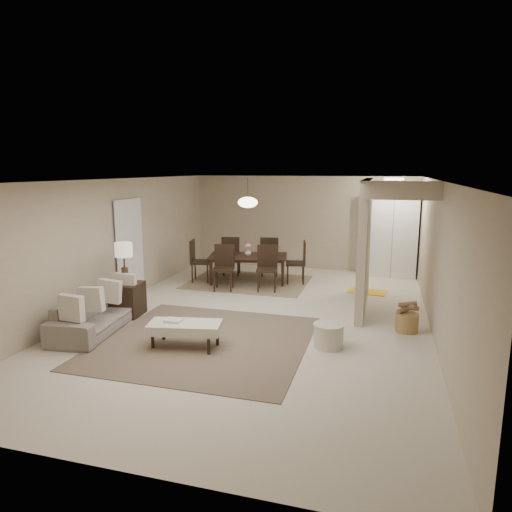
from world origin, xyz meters
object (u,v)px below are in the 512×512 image
(pantry_cabinet, at_px, (392,235))
(dining_table, at_px, (248,269))
(wicker_basket, at_px, (407,322))
(sofa, at_px, (97,313))
(ottoman_bench, at_px, (185,328))
(side_table, at_px, (126,299))
(round_pouf, at_px, (329,336))

(pantry_cabinet, bearing_deg, dining_table, -153.31)
(pantry_cabinet, relative_size, wicker_basket, 5.68)
(sofa, bearing_deg, pantry_cabinet, -47.74)
(wicker_basket, bearing_deg, ottoman_bench, -153.40)
(dining_table, bearing_deg, ottoman_bench, -98.52)
(sofa, relative_size, ottoman_bench, 1.70)
(side_table, bearing_deg, wicker_basket, 5.92)
(sofa, relative_size, round_pouf, 4.23)
(pantry_cabinet, relative_size, round_pouf, 4.47)
(round_pouf, bearing_deg, wicker_basket, 41.26)
(side_table, relative_size, dining_table, 0.33)
(ottoman_bench, distance_m, dining_table, 4.15)
(ottoman_bench, bearing_deg, wicker_basket, 15.69)
(pantry_cabinet, bearing_deg, round_pouf, -100.24)
(side_table, bearing_deg, pantry_cabinet, 44.50)
(side_table, height_order, round_pouf, side_table)
(wicker_basket, bearing_deg, pantry_cabinet, 93.39)
(ottoman_bench, relative_size, wicker_basket, 3.16)
(side_table, xyz_separation_m, wicker_basket, (5.00, 0.52, -0.15))
(pantry_cabinet, xyz_separation_m, sofa, (-4.80, -5.50, -0.76))
(pantry_cabinet, bearing_deg, ottoman_bench, -117.72)
(pantry_cabinet, xyz_separation_m, dining_table, (-3.30, -1.66, -0.72))
(sofa, distance_m, wicker_basket, 5.22)
(dining_table, bearing_deg, side_table, -127.75)
(ottoman_bench, xyz_separation_m, wicker_basket, (3.29, 1.65, -0.16))
(ottoman_bench, relative_size, round_pouf, 2.49)
(pantry_cabinet, height_order, round_pouf, pantry_cabinet)
(pantry_cabinet, height_order, side_table, pantry_cabinet)
(sofa, xyz_separation_m, round_pouf, (3.86, 0.31, -0.11))
(pantry_cabinet, distance_m, ottoman_bench, 6.59)
(pantry_cabinet, bearing_deg, side_table, -135.50)
(side_table, distance_m, round_pouf, 3.85)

